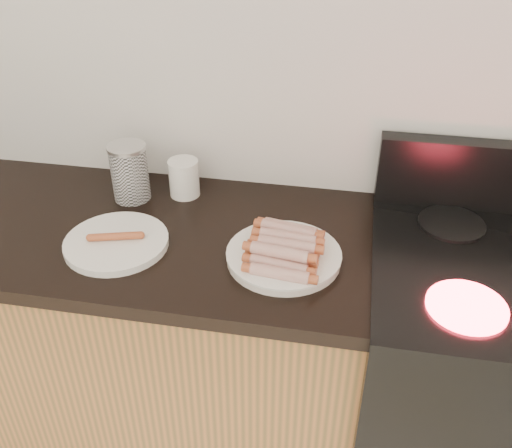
% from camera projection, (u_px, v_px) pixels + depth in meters
% --- Properties ---
extents(wall_back, '(4.00, 0.04, 2.60)m').
position_uv_depth(wall_back, '(242.00, 54.00, 1.56)').
color(wall_back, silver).
rests_on(wall_back, ground).
extents(cabinet_base, '(2.20, 0.59, 0.86)m').
position_uv_depth(cabinet_base, '(21.00, 331.00, 1.89)').
color(cabinet_base, '#A16230').
rests_on(cabinet_base, floor).
extents(stove, '(0.76, 0.65, 0.91)m').
position_uv_depth(stove, '(488.00, 394.00, 1.64)').
color(stove, black).
rests_on(stove, floor).
extents(burner_near_left, '(0.18, 0.18, 0.01)m').
position_uv_depth(burner_near_left, '(467.00, 307.00, 1.28)').
color(burner_near_left, '#FF1E2D').
rests_on(burner_near_left, stove).
extents(burner_far_left, '(0.18, 0.18, 0.01)m').
position_uv_depth(burner_far_left, '(452.00, 224.00, 1.55)').
color(burner_far_left, black).
rests_on(burner_far_left, stove).
extents(main_plate, '(0.29, 0.29, 0.02)m').
position_uv_depth(main_plate, '(284.00, 257.00, 1.44)').
color(main_plate, white).
rests_on(main_plate, counter_slab).
extents(side_plate, '(0.33, 0.33, 0.02)m').
position_uv_depth(side_plate, '(116.00, 243.00, 1.49)').
color(side_plate, silver).
rests_on(side_plate, counter_slab).
extents(hotdog_pile, '(0.14, 0.25, 0.06)m').
position_uv_depth(hotdog_pile, '(284.00, 246.00, 1.42)').
color(hotdog_pile, maroon).
rests_on(hotdog_pile, main_plate).
extents(plain_sausages, '(0.13, 0.05, 0.02)m').
position_uv_depth(plain_sausages, '(115.00, 236.00, 1.48)').
color(plain_sausages, '#BA723A').
rests_on(plain_sausages, side_plate).
extents(canister, '(0.11, 0.11, 0.17)m').
position_uv_depth(canister, '(130.00, 172.00, 1.65)').
color(canister, white).
rests_on(canister, counter_slab).
extents(mug, '(0.12, 0.12, 0.11)m').
position_uv_depth(mug, '(184.00, 178.00, 1.68)').
color(mug, white).
rests_on(mug, counter_slab).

